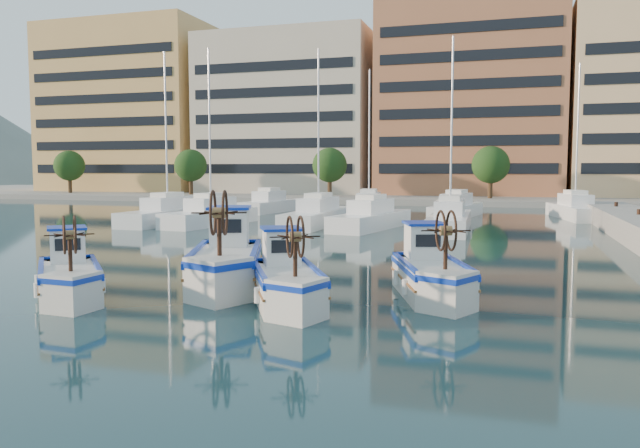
{
  "coord_description": "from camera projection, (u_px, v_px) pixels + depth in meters",
  "views": [
    {
      "loc": [
        6.25,
        -16.01,
        3.68
      ],
      "look_at": [
        -1.09,
        7.82,
        1.5
      ],
      "focal_mm": 35.0,
      "sensor_mm": 36.0,
      "label": 1
    }
  ],
  "objects": [
    {
      "name": "ground",
      "position": [
        275.0,
        302.0,
        17.39
      ],
      "size": [
        300.0,
        300.0,
        0.0
      ],
      "primitive_type": "plane",
      "color": "#1A3A44",
      "rests_on": "ground"
    },
    {
      "name": "waterfront",
      "position": [
        540.0,
        108.0,
        75.64
      ],
      "size": [
        180.0,
        40.0,
        25.6
      ],
      "color": "gray",
      "rests_on": "ground"
    },
    {
      "name": "yacht_marina",
      "position": [
        387.0,
        214.0,
        44.02
      ],
      "size": [
        37.51,
        22.29,
        11.5
      ],
      "color": "white",
      "rests_on": "ground"
    },
    {
      "name": "fishing_boat_a",
      "position": [
        69.0,
        274.0,
        17.99
      ],
      "size": [
        3.71,
        3.94,
        2.49
      ],
      "rotation": [
        0.0,
        0.0,
        0.71
      ],
      "color": "silver",
      "rests_on": "ground"
    },
    {
      "name": "fishing_boat_b",
      "position": [
        227.0,
        259.0,
        19.68
      ],
      "size": [
        3.57,
        5.17,
        3.12
      ],
      "rotation": [
        0.0,
        0.0,
        0.36
      ],
      "color": "silver",
      "rests_on": "ground"
    },
    {
      "name": "fishing_boat_c",
      "position": [
        286.0,
        278.0,
        17.17
      ],
      "size": [
        3.3,
        4.24,
        2.56
      ],
      "rotation": [
        0.0,
        0.0,
        0.49
      ],
      "color": "silver",
      "rests_on": "ground"
    },
    {
      "name": "fishing_boat_d",
      "position": [
        430.0,
        271.0,
        18.16
      ],
      "size": [
        2.95,
        4.36,
        2.64
      ],
      "rotation": [
        0.0,
        0.0,
        0.34
      ],
      "color": "silver",
      "rests_on": "ground"
    }
  ]
}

